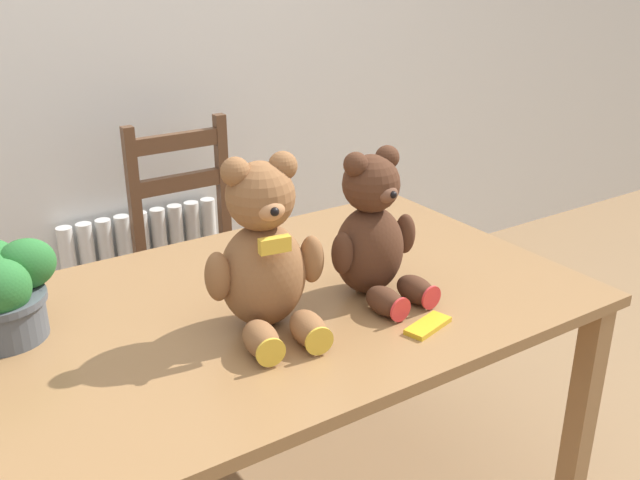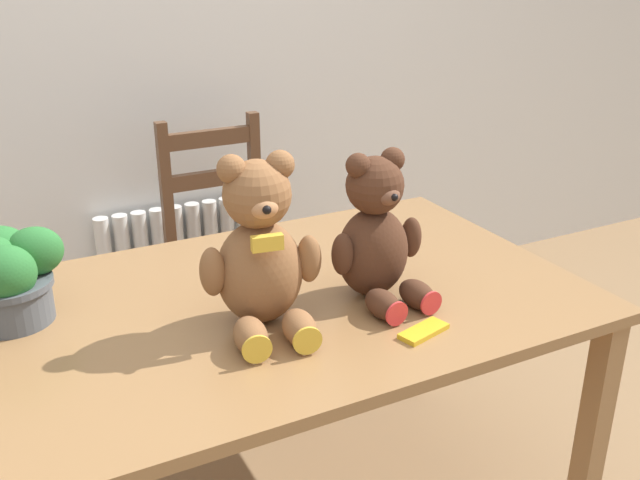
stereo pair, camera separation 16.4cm
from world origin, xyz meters
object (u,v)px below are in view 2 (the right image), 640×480
potted_plant (5,274)px  chocolate_bar (424,331)px  wooden_chair_behind (229,258)px  teddy_bear_right (376,236)px  teddy_bear_left (261,254)px

potted_plant → chocolate_bar: 0.95m
wooden_chair_behind → teddy_bear_right: teddy_bear_right is taller
teddy_bear_right → potted_plant: teddy_bear_right is taller
teddy_bear_right → potted_plant: bearing=-22.5°
teddy_bear_right → potted_plant: 0.85m
wooden_chair_behind → chocolate_bar: bearing=91.2°
teddy_bear_left → teddy_bear_right: 0.30m
wooden_chair_behind → teddy_bear_left: size_ratio=2.41×
wooden_chair_behind → chocolate_bar: (0.02, -1.21, 0.29)m
wooden_chair_behind → chocolate_bar: wooden_chair_behind is taller
teddy_bear_left → potted_plant: teddy_bear_left is taller
teddy_bear_left → teddy_bear_right: teddy_bear_left is taller
teddy_bear_left → teddy_bear_right: bearing=-171.0°
teddy_bear_left → chocolate_bar: (0.30, -0.21, -0.17)m
wooden_chair_behind → chocolate_bar: size_ratio=7.88×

